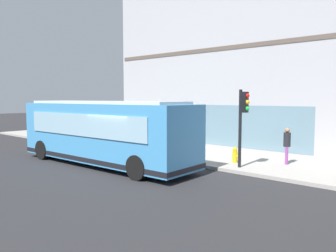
{
  "coord_description": "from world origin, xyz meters",
  "views": [
    {
      "loc": [
        -9.76,
        -11.05,
        3.22
      ],
      "look_at": [
        2.16,
        -0.54,
        1.88
      ],
      "focal_mm": 35.67,
      "sensor_mm": 36.0,
      "label": 1
    }
  ],
  "objects_px": {
    "fire_hydrant": "(235,155)",
    "pedestrian_walking_along_curb": "(287,143)",
    "traffic_light_near_corner": "(243,113)",
    "pedestrian_by_light_pole": "(108,131)",
    "city_bus_nearside": "(103,133)"
  },
  "relations": [
    {
      "from": "traffic_light_near_corner",
      "to": "pedestrian_by_light_pole",
      "type": "relative_size",
      "value": 2.07
    },
    {
      "from": "traffic_light_near_corner",
      "to": "pedestrian_walking_along_curb",
      "type": "relative_size",
      "value": 2.03
    },
    {
      "from": "pedestrian_walking_along_curb",
      "to": "fire_hydrant",
      "type": "bearing_deg",
      "value": 122.12
    },
    {
      "from": "traffic_light_near_corner",
      "to": "fire_hydrant",
      "type": "distance_m",
      "value": 2.35
    },
    {
      "from": "fire_hydrant",
      "to": "traffic_light_near_corner",
      "type": "bearing_deg",
      "value": -134.97
    },
    {
      "from": "fire_hydrant",
      "to": "pedestrian_walking_along_curb",
      "type": "xyz_separation_m",
      "value": [
        1.25,
        -1.99,
        0.61
      ]
    },
    {
      "from": "traffic_light_near_corner",
      "to": "pedestrian_by_light_pole",
      "type": "xyz_separation_m",
      "value": [
        0.54,
        9.99,
        -1.44
      ]
    },
    {
      "from": "traffic_light_near_corner",
      "to": "pedestrian_walking_along_curb",
      "type": "xyz_separation_m",
      "value": [
        2.08,
        -1.15,
        -1.42
      ]
    },
    {
      "from": "fire_hydrant",
      "to": "pedestrian_walking_along_curb",
      "type": "bearing_deg",
      "value": -57.88
    },
    {
      "from": "fire_hydrant",
      "to": "pedestrian_walking_along_curb",
      "type": "distance_m",
      "value": 2.43
    },
    {
      "from": "city_bus_nearside",
      "to": "pedestrian_by_light_pole",
      "type": "distance_m",
      "value": 5.66
    },
    {
      "from": "city_bus_nearside",
      "to": "pedestrian_walking_along_curb",
      "type": "relative_size",
      "value": 5.97
    },
    {
      "from": "traffic_light_near_corner",
      "to": "pedestrian_by_light_pole",
      "type": "bearing_deg",
      "value": 86.93
    },
    {
      "from": "pedestrian_walking_along_curb",
      "to": "pedestrian_by_light_pole",
      "type": "height_order",
      "value": "pedestrian_walking_along_curb"
    },
    {
      "from": "pedestrian_walking_along_curb",
      "to": "pedestrian_by_light_pole",
      "type": "relative_size",
      "value": 1.02
    }
  ]
}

